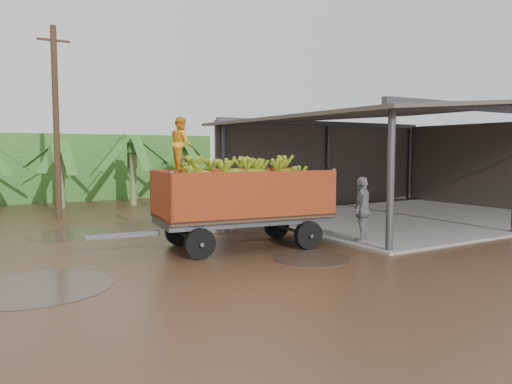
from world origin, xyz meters
TOP-DOWN VIEW (x-y plane):
  - ground at (0.00, 0.00)m, footprint 100.00×100.00m
  - packing_shed at (11.77, 1.77)m, footprint 12.78×10.80m
  - hedge_north at (-2.00, 16.00)m, footprint 22.00×3.00m
  - banana_trailer at (2.33, -0.98)m, footprint 6.65×2.89m
  - man_blue at (3.26, 1.60)m, footprint 0.64×0.47m
  - man_grey at (5.69, -2.25)m, footprint 1.23×0.99m
  - utility_pole at (-0.98, 7.77)m, footprint 1.20×0.24m

SIDE VIEW (x-z plane):
  - ground at x=0.00m, z-range 0.00..0.00m
  - man_blue at x=3.26m, z-range 0.00..1.62m
  - man_grey at x=5.69m, z-range 0.00..1.96m
  - banana_trailer at x=2.33m, z-range -0.40..3.24m
  - hedge_north at x=-2.00m, z-range 0.00..3.60m
  - packing_shed at x=11.77m, z-range 0.13..4.88m
  - utility_pole at x=-0.98m, z-range 0.06..7.57m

